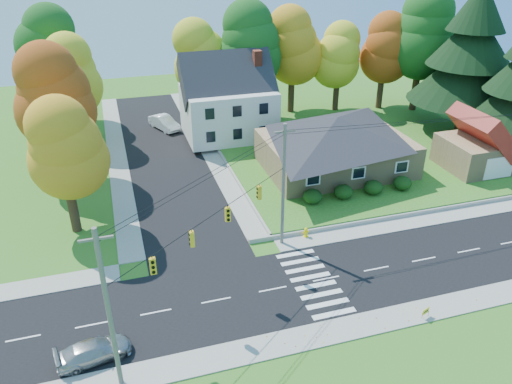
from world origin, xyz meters
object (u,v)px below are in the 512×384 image
at_px(fire_hydrant, 306,233).
at_px(white_car, 164,123).
at_px(silver_sedan, 94,351).
at_px(ranch_house, 336,142).

bearing_deg(fire_hydrant, white_car, 104.98).
bearing_deg(silver_sedan, fire_hydrant, -73.88).
height_order(ranch_house, white_car, ranch_house).
bearing_deg(fire_hydrant, silver_sedan, -152.89).
distance_m(white_car, fire_hydrant, 28.99).
height_order(silver_sedan, fire_hydrant, silver_sedan).
relative_size(white_car, fire_hydrant, 5.67).
bearing_deg(silver_sedan, ranch_house, -62.47).
bearing_deg(silver_sedan, white_car, -24.85).
distance_m(silver_sedan, fire_hydrant, 18.51).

